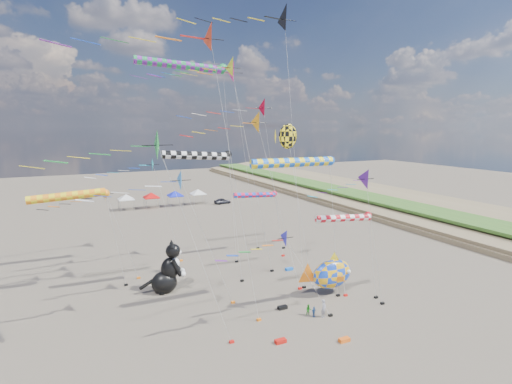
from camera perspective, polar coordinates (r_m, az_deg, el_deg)
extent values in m
plane|color=brown|center=(32.51, 10.40, -21.86)|extent=(260.00, 260.00, 0.00)
cone|color=#211FDA|center=(32.98, 5.37, -6.38)|extent=(1.50, 1.60, 1.65)
cylinder|color=#B2B2B2|center=(35.25, 8.10, -12.10)|extent=(4.01, 0.02, 7.85)
cube|color=black|center=(37.86, 10.59, -16.92)|extent=(0.36, 0.24, 0.20)
cone|color=green|center=(27.82, -10.88, 6.66)|extent=(2.23, 2.38, 2.46)
cylinder|color=#B2B2B2|center=(29.72, -6.96, -8.33)|extent=(3.70, 0.02, 15.54)
cube|color=black|center=(33.43, -3.50, -20.57)|extent=(0.36, 0.24, 0.20)
cone|color=black|center=(40.34, 5.59, 23.68)|extent=(2.70, 2.89, 2.97)
cylinder|color=#B2B2B2|center=(39.65, 6.28, 4.42)|extent=(1.63, 0.02, 26.76)
cube|color=black|center=(43.29, 6.88, -13.34)|extent=(0.36, 0.24, 0.20)
cone|color=orange|center=(44.44, -20.14, -0.18)|extent=(1.59, 1.70, 1.76)
cylinder|color=#B2B2B2|center=(45.60, -18.23, -6.17)|extent=(2.50, 0.02, 9.84)
cube|color=black|center=(47.25, -16.41, -11.68)|extent=(0.36, 0.24, 0.20)
cone|color=#1E7DDB|center=(35.13, -8.95, 1.98)|extent=(1.87, 2.00, 2.06)
cylinder|color=#B2B2B2|center=(36.97, -6.00, -7.36)|extent=(3.64, 0.02, 12.32)
cube|color=black|center=(39.73, -3.30, -15.45)|extent=(0.36, 0.24, 0.20)
cone|color=#BF001F|center=(49.16, 2.03, 11.95)|extent=(2.31, 2.47, 2.55)
cylinder|color=#B2B2B2|center=(50.13, 3.00, 1.02)|extent=(2.07, 0.02, 18.98)
cube|color=black|center=(52.80, 3.90, -9.04)|extent=(0.36, 0.24, 0.20)
cone|color=#FFA214|center=(37.67, 1.82, 9.94)|extent=(2.11, 2.26, 2.33)
cylinder|color=#B2B2B2|center=(39.45, 4.19, -2.64)|extent=(3.81, 0.02, 17.15)
cube|color=black|center=(42.95, 6.31, -13.52)|extent=(0.36, 0.24, 0.20)
cone|color=#0BABC3|center=(48.78, -12.92, 4.03)|extent=(1.59, 1.70, 1.75)
cylinder|color=#B2B2B2|center=(49.90, -11.75, -3.04)|extent=(1.66, 0.02, 12.42)
cube|color=black|center=(51.74, -10.63, -9.58)|extent=(0.36, 0.24, 0.20)
cone|color=yellow|center=(43.30, -2.00, 17.26)|extent=(2.18, 2.33, 2.40)
cylinder|color=#B2B2B2|center=(44.01, 0.29, 2.31)|extent=(3.71, 0.02, 22.71)
cube|color=black|center=(47.54, 2.31, -11.15)|extent=(0.36, 0.24, 0.20)
cone|color=#591C93|center=(36.91, 16.76, 2.10)|extent=(1.85, 1.98, 2.04)
cylinder|color=#B2B2B2|center=(38.67, 17.19, -6.95)|extent=(1.61, 0.02, 12.36)
cube|color=black|center=(41.26, 17.61, -14.91)|extent=(0.36, 0.24, 0.20)
cone|color=#FA1D8D|center=(52.58, -2.21, 16.70)|extent=(2.80, 2.99, 3.08)
cylinder|color=#B2B2B2|center=(52.91, -0.91, 3.92)|extent=(2.48, 0.02, 23.47)
cube|color=black|center=(55.75, 0.28, -8.01)|extent=(0.36, 0.24, 0.20)
cone|color=red|center=(32.14, -3.69, 20.90)|extent=(2.27, 2.43, 2.51)
cylinder|color=#B2B2B2|center=(32.39, -1.49, 0.19)|extent=(2.45, 0.02, 23.21)
cube|color=black|center=(36.53, 0.41, -17.78)|extent=(0.36, 0.24, 0.20)
cylinder|color=orange|center=(42.78, -25.41, -0.53)|extent=(7.01, 0.82, 0.82)
sphere|color=orange|center=(42.93, -20.74, -0.19)|extent=(0.86, 0.86, 0.86)
cylinder|color=#B2B2B2|center=(44.07, -19.38, -6.60)|extent=(1.52, 0.02, 10.09)
cube|color=black|center=(45.71, -18.08, -12.49)|extent=(0.36, 0.24, 0.20)
cylinder|color=blue|center=(35.48, 5.28, 4.23)|extent=(8.01, 0.84, 0.84)
sphere|color=blue|center=(37.70, 10.52, 4.41)|extent=(0.88, 0.88, 0.88)
cylinder|color=#B2B2B2|center=(39.30, 11.10, -5.49)|extent=(1.52, 0.02, 13.61)
cube|color=black|center=(41.94, 11.65, -14.25)|extent=(0.36, 0.24, 0.20)
cylinder|color=black|center=(39.82, -8.55, 5.18)|extent=(6.72, 0.77, 0.77)
sphere|color=black|center=(40.95, -4.04, 5.37)|extent=(0.81, 0.81, 0.81)
cylinder|color=#B2B2B2|center=(42.29, -2.98, -4.04)|extent=(1.52, 0.02, 13.93)
cube|color=black|center=(44.66, -2.00, -12.54)|extent=(0.36, 0.24, 0.20)
cylinder|color=#198D42|center=(46.06, -10.75, 17.38)|extent=(9.85, 0.90, 0.90)
sphere|color=#198D42|center=(47.60, -4.75, 17.24)|extent=(0.94, 0.94, 0.94)
cylinder|color=#B2B2B2|center=(47.70, -3.72, 3.21)|extent=(1.52, 0.02, 23.31)
cube|color=black|center=(50.55, -2.78, -9.88)|extent=(0.36, 0.24, 0.20)
cylinder|color=red|center=(52.17, -0.17, -0.43)|extent=(5.86, 0.67, 0.67)
sphere|color=red|center=(53.49, 2.66, -0.19)|extent=(0.70, 0.70, 0.70)
cylinder|color=#B2B2B2|center=(54.64, 3.33, -4.21)|extent=(1.52, 0.02, 7.88)
cube|color=black|center=(56.02, 3.96, -7.95)|extent=(0.36, 0.24, 0.20)
cylinder|color=red|center=(37.05, 12.42, -3.65)|extent=(5.68, 0.64, 0.64)
sphere|color=red|center=(38.84, 15.72, -3.19)|extent=(0.67, 0.67, 0.67)
cylinder|color=#B2B2B2|center=(40.45, 16.26, -9.00)|extent=(1.52, 0.02, 8.56)
cube|color=black|center=(42.40, 16.77, -14.20)|extent=(0.36, 0.24, 0.20)
ellipsoid|color=yellow|center=(42.78, 4.60, 7.92)|extent=(2.20, 0.40, 2.64)
cone|color=yellow|center=(42.05, 2.82, 7.91)|extent=(0.12, 1.80, 1.80)
cylinder|color=#B2B2B2|center=(43.37, 6.27, -2.55)|extent=(2.03, 2.03, 15.70)
cube|color=black|center=(45.33, 7.87, -12.29)|extent=(0.36, 0.24, 0.20)
ellipsoid|color=blue|center=(41.50, 10.80, -11.41)|extent=(4.75, 2.84, 2.96)
cone|color=orange|center=(40.10, 7.79, -12.08)|extent=(2.13, 0.66, 2.17)
cone|color=yellow|center=(41.11, 11.09, -9.43)|extent=(1.55, 0.49, 1.58)
cylinder|color=#B2B2B2|center=(42.24, 12.38, -13.02)|extent=(0.23, 1.04, 1.69)
cube|color=red|center=(42.11, 12.68, -14.18)|extent=(0.36, 0.24, 0.20)
imported|color=gray|center=(37.32, 9.64, -16.06)|extent=(0.72, 0.64, 1.65)
imported|color=#197F19|center=(37.55, 7.52, -16.37)|extent=(0.62, 0.57, 1.03)
imported|color=#25519B|center=(37.37, 8.26, -16.56)|extent=(0.62, 0.41, 0.97)
cube|color=black|center=(38.62, 3.81, -16.14)|extent=(0.90, 0.44, 0.30)
cube|color=blue|center=(48.02, 4.76, -10.90)|extent=(0.90, 0.44, 0.30)
cube|color=orange|center=(34.23, 12.49, -19.92)|extent=(0.90, 0.44, 0.30)
cube|color=red|center=(33.40, 3.52, -20.49)|extent=(0.90, 0.44, 0.30)
cube|color=silver|center=(84.17, -18.06, -1.01)|extent=(3.00, 3.00, 0.15)
pyramid|color=silver|center=(84.00, -18.10, -0.30)|extent=(4.20, 4.20, 1.00)
cylinder|color=#999999|center=(82.95, -18.78, -2.00)|extent=(0.08, 0.08, 2.20)
cylinder|color=#999999|center=(83.29, -17.01, -1.87)|extent=(0.08, 0.08, 2.20)
cylinder|color=#999999|center=(85.49, -19.00, -1.69)|extent=(0.08, 0.08, 2.20)
cylinder|color=#999999|center=(85.82, -17.28, -1.56)|extent=(0.08, 0.08, 2.20)
cube|color=red|center=(84.96, -14.72, -0.76)|extent=(3.00, 3.00, 0.15)
pyramid|color=red|center=(84.78, -14.75, -0.06)|extent=(4.20, 4.20, 1.00)
cylinder|color=#999999|center=(83.67, -15.39, -1.74)|extent=(0.08, 0.08, 2.20)
cylinder|color=#999999|center=(84.16, -13.65, -1.61)|extent=(0.08, 0.08, 2.20)
cylinder|color=#999999|center=(86.19, -15.71, -1.44)|extent=(0.08, 0.08, 2.20)
cylinder|color=#999999|center=(86.66, -14.02, -1.31)|extent=(0.08, 0.08, 2.20)
cube|color=#1521D6|center=(86.03, -11.46, -0.51)|extent=(3.00, 3.00, 0.15)
pyramid|color=#1521D6|center=(85.86, -11.48, 0.18)|extent=(4.20, 4.20, 1.00)
cylinder|color=#999999|center=(84.68, -12.06, -1.48)|extent=(0.08, 0.08, 2.20)
cylinder|color=#999999|center=(85.32, -10.37, -1.35)|extent=(0.08, 0.08, 2.20)
cylinder|color=#999999|center=(87.17, -12.48, -1.19)|extent=(0.08, 0.08, 2.20)
cylinder|color=#999999|center=(87.79, -10.83, -1.06)|extent=(0.08, 0.08, 2.20)
cube|color=silver|center=(87.37, -8.28, -0.27)|extent=(3.00, 3.00, 0.15)
pyramid|color=silver|center=(87.20, -8.30, 0.41)|extent=(4.20, 4.20, 1.00)
cylinder|color=#999999|center=(85.97, -8.83, -1.22)|extent=(0.08, 0.08, 2.20)
cylinder|color=#999999|center=(86.75, -7.19, -1.09)|extent=(0.08, 0.08, 2.20)
cylinder|color=#999999|center=(88.42, -9.33, -0.94)|extent=(0.08, 0.08, 2.20)
cylinder|color=#999999|center=(89.18, -7.72, -0.81)|extent=(0.08, 0.08, 2.20)
imported|color=#26262D|center=(87.36, -4.83, -1.29)|extent=(3.83, 1.90, 1.26)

